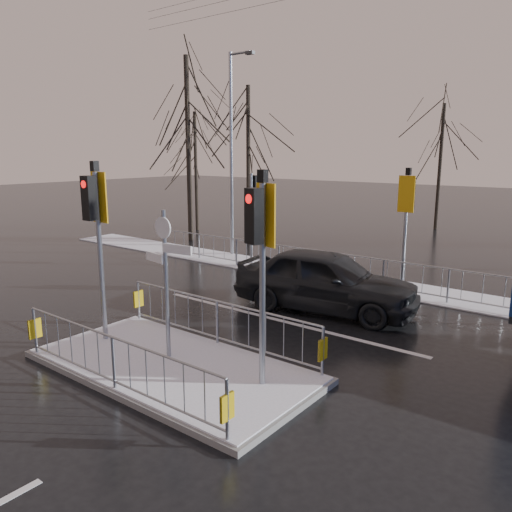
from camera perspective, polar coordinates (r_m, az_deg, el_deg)
The scene contains 11 objects.
ground at distance 10.54m, azimuth -9.58°, elevation -12.67°, with size 120.00×120.00×0.00m, color black.
snow_verge at distance 17.18m, azimuth 11.98°, elevation -2.97°, with size 30.00×2.00×0.04m, color white.
lane_markings at distance 10.34m, azimuth -10.97°, elevation -13.20°, with size 8.00×11.38×0.01m.
traffic_island at distance 10.40m, azimuth -9.66°, elevation -10.67°, with size 6.00×3.04×4.15m.
far_kerb_fixtures at distance 16.39m, azimuth 12.27°, elevation -0.12°, with size 18.00×0.65×3.83m.
car_far_lane at distance 13.91m, azimuth 7.96°, elevation -2.75°, with size 2.04×5.07×1.73m, color black.
tree_near_a at distance 24.85m, azimuth -7.84°, elevation 15.85°, with size 4.75×4.75×8.97m.
tree_near_b at distance 24.24m, azimuth -0.89°, elevation 13.77°, with size 4.00×4.00×7.55m.
tree_near_c at distance 27.97m, azimuth -6.95°, elevation 12.12°, with size 3.50×3.50×6.61m.
tree_far_a at distance 29.85m, azimuth 20.45°, elevation 12.08°, with size 3.75×3.75×7.08m.
street_lamp_left at distance 20.92m, azimuth -2.71°, elevation 12.27°, with size 1.25×0.18×8.20m.
Camera 1 is at (7.15, -6.41, 4.35)m, focal length 35.00 mm.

